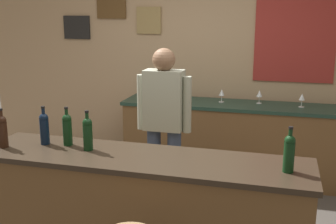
{
  "coord_description": "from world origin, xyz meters",
  "views": [
    {
      "loc": [
        0.95,
        -3.09,
        1.94
      ],
      "look_at": [
        -0.03,
        0.45,
        1.05
      ],
      "focal_mm": 44.57,
      "sensor_mm": 36.0,
      "label": 1
    }
  ],
  "objects_px": {
    "bartender": "(164,121)",
    "wine_glass_b": "(259,94)",
    "wine_glass_a": "(222,93)",
    "wine_bottle_c": "(67,128)",
    "wine_bottle_e": "(289,152)",
    "wine_bottle_b": "(44,127)",
    "wine_bottle_d": "(88,133)",
    "wine_glass_c": "(302,97)",
    "coffee_mug": "(164,95)",
    "wine_bottle_a": "(2,130)"
  },
  "relations": [
    {
      "from": "wine_bottle_d",
      "to": "wine_glass_a",
      "type": "bearing_deg",
      "value": 71.12
    },
    {
      "from": "wine_bottle_c",
      "to": "wine_glass_c",
      "type": "relative_size",
      "value": 1.97
    },
    {
      "from": "wine_bottle_e",
      "to": "coffee_mug",
      "type": "xyz_separation_m",
      "value": [
        -1.44,
        2.1,
        -0.11
      ]
    },
    {
      "from": "wine_glass_c",
      "to": "wine_glass_a",
      "type": "bearing_deg",
      "value": 178.47
    },
    {
      "from": "wine_bottle_a",
      "to": "wine_bottle_c",
      "type": "relative_size",
      "value": 1.0
    },
    {
      "from": "wine_glass_b",
      "to": "wine_bottle_b",
      "type": "bearing_deg",
      "value": -126.46
    },
    {
      "from": "wine_bottle_c",
      "to": "coffee_mug",
      "type": "relative_size",
      "value": 2.45
    },
    {
      "from": "coffee_mug",
      "to": "bartender",
      "type": "bearing_deg",
      "value": -74.22
    },
    {
      "from": "wine_bottle_b",
      "to": "wine_glass_a",
      "type": "distance_m",
      "value": 2.3
    },
    {
      "from": "wine_bottle_e",
      "to": "coffee_mug",
      "type": "height_order",
      "value": "wine_bottle_e"
    },
    {
      "from": "wine_bottle_e",
      "to": "wine_glass_c",
      "type": "height_order",
      "value": "wine_bottle_e"
    },
    {
      "from": "bartender",
      "to": "wine_glass_a",
      "type": "xyz_separation_m",
      "value": [
        0.37,
        1.17,
        0.07
      ]
    },
    {
      "from": "wine_bottle_c",
      "to": "wine_bottle_e",
      "type": "relative_size",
      "value": 1.0
    },
    {
      "from": "wine_bottle_a",
      "to": "coffee_mug",
      "type": "distance_m",
      "value": 2.26
    },
    {
      "from": "wine_glass_b",
      "to": "wine_bottle_e",
      "type": "bearing_deg",
      "value": -81.72
    },
    {
      "from": "bartender",
      "to": "wine_glass_b",
      "type": "relative_size",
      "value": 10.45
    },
    {
      "from": "wine_bottle_b",
      "to": "wine_glass_a",
      "type": "relative_size",
      "value": 1.97
    },
    {
      "from": "wine_bottle_d",
      "to": "wine_glass_a",
      "type": "distance_m",
      "value": 2.18
    },
    {
      "from": "wine_bottle_e",
      "to": "wine_glass_a",
      "type": "distance_m",
      "value": 2.25
    },
    {
      "from": "wine_bottle_c",
      "to": "coffee_mug",
      "type": "height_order",
      "value": "wine_bottle_c"
    },
    {
      "from": "wine_bottle_c",
      "to": "wine_bottle_d",
      "type": "bearing_deg",
      "value": -17.8
    },
    {
      "from": "wine_bottle_e",
      "to": "wine_glass_b",
      "type": "xyz_separation_m",
      "value": [
        -0.32,
        2.17,
        -0.05
      ]
    },
    {
      "from": "wine_bottle_d",
      "to": "wine_bottle_e",
      "type": "relative_size",
      "value": 1.0
    },
    {
      "from": "wine_bottle_b",
      "to": "wine_bottle_d",
      "type": "relative_size",
      "value": 1.0
    },
    {
      "from": "bartender",
      "to": "wine_glass_b",
      "type": "distance_m",
      "value": 1.46
    },
    {
      "from": "wine_bottle_d",
      "to": "wine_glass_c",
      "type": "distance_m",
      "value": 2.6
    },
    {
      "from": "wine_bottle_e",
      "to": "wine_glass_a",
      "type": "xyz_separation_m",
      "value": [
        -0.75,
        2.12,
        -0.05
      ]
    },
    {
      "from": "wine_bottle_e",
      "to": "wine_glass_b",
      "type": "distance_m",
      "value": 2.19
    },
    {
      "from": "bartender",
      "to": "wine_glass_b",
      "type": "xyz_separation_m",
      "value": [
        0.8,
        1.21,
        0.07
      ]
    },
    {
      "from": "bartender",
      "to": "coffee_mug",
      "type": "height_order",
      "value": "bartender"
    },
    {
      "from": "wine_glass_c",
      "to": "coffee_mug",
      "type": "distance_m",
      "value": 1.59
    },
    {
      "from": "wine_bottle_d",
      "to": "wine_glass_c",
      "type": "xyz_separation_m",
      "value": [
        1.6,
        2.04,
        -0.05
      ]
    },
    {
      "from": "wine_bottle_e",
      "to": "wine_glass_c",
      "type": "xyz_separation_m",
      "value": [
        0.15,
        2.1,
        -0.05
      ]
    },
    {
      "from": "wine_bottle_e",
      "to": "coffee_mug",
      "type": "distance_m",
      "value": 2.55
    },
    {
      "from": "bartender",
      "to": "wine_glass_c",
      "type": "height_order",
      "value": "bartender"
    },
    {
      "from": "wine_glass_a",
      "to": "wine_glass_b",
      "type": "distance_m",
      "value": 0.43
    },
    {
      "from": "wine_glass_a",
      "to": "wine_glass_b",
      "type": "height_order",
      "value": "same"
    },
    {
      "from": "wine_bottle_c",
      "to": "wine_bottle_b",
      "type": "bearing_deg",
      "value": -172.39
    },
    {
      "from": "wine_bottle_a",
      "to": "coffee_mug",
      "type": "bearing_deg",
      "value": 72.73
    },
    {
      "from": "bartender",
      "to": "wine_bottle_b",
      "type": "xyz_separation_m",
      "value": [
        -0.73,
        -0.86,
        0.12
      ]
    },
    {
      "from": "wine_bottle_d",
      "to": "wine_bottle_e",
      "type": "height_order",
      "value": "same"
    },
    {
      "from": "wine_bottle_b",
      "to": "bartender",
      "type": "bearing_deg",
      "value": 49.58
    },
    {
      "from": "wine_bottle_d",
      "to": "wine_glass_b",
      "type": "relative_size",
      "value": 1.97
    },
    {
      "from": "wine_bottle_d",
      "to": "wine_glass_b",
      "type": "height_order",
      "value": "wine_bottle_d"
    },
    {
      "from": "bartender",
      "to": "wine_glass_c",
      "type": "distance_m",
      "value": 1.71
    },
    {
      "from": "coffee_mug",
      "to": "wine_bottle_c",
      "type": "bearing_deg",
      "value": -96.28
    },
    {
      "from": "wine_glass_b",
      "to": "coffee_mug",
      "type": "bearing_deg",
      "value": -176.82
    },
    {
      "from": "bartender",
      "to": "wine_glass_c",
      "type": "relative_size",
      "value": 10.45
    },
    {
      "from": "wine_bottle_d",
      "to": "wine_glass_b",
      "type": "bearing_deg",
      "value": 61.68
    },
    {
      "from": "wine_glass_b",
      "to": "coffee_mug",
      "type": "height_order",
      "value": "wine_glass_b"
    }
  ]
}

